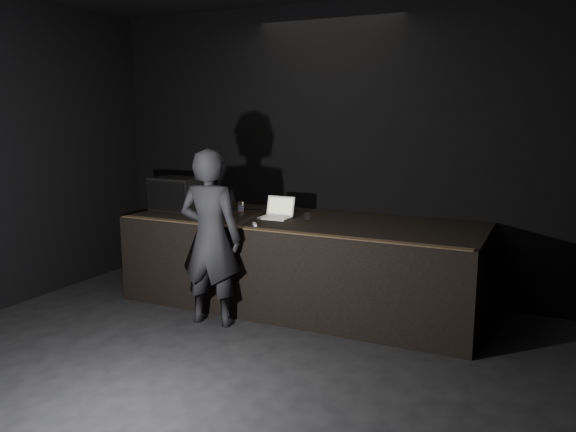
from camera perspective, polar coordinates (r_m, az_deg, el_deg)
The scene contains 11 objects.
ground at distance 4.47m, azimuth -13.90°, elevation -19.04°, with size 7.00×7.00×0.00m, color black.
room_walls at distance 3.92m, azimuth -15.16°, elevation 7.82°, with size 6.10×7.10×3.52m.
stage_riser at distance 6.46m, azimuth 1.46°, elevation -4.74°, with size 4.00×1.50×1.00m, color black.
riser_lip at distance 5.72m, azimuth -1.43°, elevation -1.48°, with size 3.92×0.10×0.01m, color brown.
stage_monitor at distance 7.10m, azimuth -11.17°, elevation 2.22°, with size 0.64×0.48×0.41m.
cable at distance 7.00m, azimuth -2.67°, elevation 0.67°, with size 0.02×0.02×0.90m, color black.
laptop at distance 6.46m, azimuth -1.08°, elevation 0.36°, with size 0.34×0.31×0.24m.
beer_can at distance 6.61m, azimuth -4.81°, elevation 0.74°, with size 0.07×0.07×0.17m.
plastic_cup at distance 6.28m, azimuth 1.96°, elevation -0.09°, with size 0.07×0.07×0.09m, color white.
wii_remote at distance 6.02m, azimuth -3.40°, elevation -0.86°, with size 0.03×0.13×0.02m, color silver.
person at distance 5.84m, azimuth -7.90°, elevation -2.22°, with size 0.67×0.44×1.84m, color black.
Camera 1 is at (2.55, -2.97, 2.16)m, focal length 35.00 mm.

